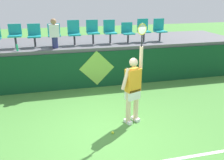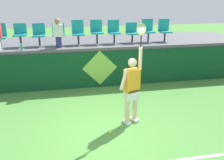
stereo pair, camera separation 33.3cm
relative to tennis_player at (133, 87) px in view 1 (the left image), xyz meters
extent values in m
plane|color=#478438|center=(-0.77, -0.49, -1.00)|extent=(40.00, 40.00, 0.00)
cube|color=#0F4223|center=(-0.77, 2.83, -0.34)|extent=(12.78, 0.20, 1.32)
cube|color=#56565B|center=(-0.77, 4.20, 0.38)|extent=(12.78, 2.83, 0.12)
cube|color=white|center=(-0.13, -0.05, -0.96)|extent=(0.20, 0.29, 0.08)
cube|color=white|center=(0.12, 0.04, -0.96)|extent=(0.20, 0.29, 0.08)
cylinder|color=beige|center=(-0.13, -0.05, -0.55)|extent=(0.13, 0.13, 0.89)
cylinder|color=beige|center=(0.12, 0.04, -0.55)|extent=(0.13, 0.13, 0.89)
cube|color=white|center=(-0.01, 0.00, -0.18)|extent=(0.41, 0.33, 0.28)
cube|color=orange|center=(-0.01, 0.00, 0.19)|extent=(0.43, 0.34, 0.59)
sphere|color=beige|center=(-0.01, 0.00, 0.66)|extent=(0.22, 0.22, 0.22)
cylinder|color=beige|center=(-0.23, -0.09, 0.27)|extent=(0.27, 0.17, 0.55)
cylinder|color=beige|center=(0.22, 0.08, 0.73)|extent=(0.09, 0.09, 0.58)
cylinder|color=black|center=(0.22, 0.08, 1.17)|extent=(0.03, 0.03, 0.30)
torus|color=gold|center=(0.22, 0.08, 1.45)|extent=(0.27, 0.12, 0.28)
ellipsoid|color=silver|center=(0.22, 0.08, 1.45)|extent=(0.23, 0.10, 0.24)
sphere|color=#D1E533|center=(-0.65, -0.47, -0.96)|extent=(0.07, 0.07, 0.07)
cylinder|color=#26B272|center=(-3.06, 2.99, 0.55)|extent=(0.07, 0.07, 0.22)
cylinder|color=#38383D|center=(-3.15, 3.52, 0.64)|extent=(0.07, 0.07, 0.39)
cube|color=teal|center=(-3.15, 3.52, 0.86)|extent=(0.44, 0.42, 0.05)
cube|color=teal|center=(-3.15, 3.71, 1.07)|extent=(0.44, 0.04, 0.36)
cylinder|color=#38383D|center=(-2.51, 3.52, 0.62)|extent=(0.07, 0.07, 0.35)
cube|color=teal|center=(-2.51, 3.52, 0.82)|extent=(0.44, 0.42, 0.05)
cube|color=teal|center=(-2.51, 3.71, 1.04)|extent=(0.44, 0.04, 0.40)
cylinder|color=#38383D|center=(-1.82, 3.52, 0.62)|extent=(0.07, 0.07, 0.36)
cube|color=teal|center=(-1.82, 3.52, 0.83)|extent=(0.44, 0.42, 0.05)
cube|color=teal|center=(-1.82, 3.71, 1.04)|extent=(0.44, 0.04, 0.37)
cylinder|color=#38383D|center=(-1.11, 3.52, 0.62)|extent=(0.07, 0.07, 0.36)
cube|color=teal|center=(-1.11, 3.52, 0.83)|extent=(0.44, 0.42, 0.05)
cube|color=teal|center=(-1.11, 3.71, 1.09)|extent=(0.44, 0.04, 0.48)
cylinder|color=#38383D|center=(-0.41, 3.52, 0.64)|extent=(0.07, 0.07, 0.39)
cube|color=teal|center=(-0.41, 3.52, 0.86)|extent=(0.44, 0.42, 0.05)
cube|color=teal|center=(-0.41, 3.71, 1.10)|extent=(0.44, 0.04, 0.43)
cylinder|color=#38383D|center=(0.25, 3.52, 0.63)|extent=(0.07, 0.07, 0.37)
cube|color=teal|center=(0.25, 3.52, 0.83)|extent=(0.44, 0.42, 0.05)
cube|color=teal|center=(0.25, 3.71, 1.08)|extent=(0.44, 0.04, 0.45)
cylinder|color=#38383D|center=(0.96, 3.52, 0.60)|extent=(0.07, 0.07, 0.32)
cube|color=teal|center=(0.96, 3.52, 0.79)|extent=(0.44, 0.42, 0.05)
cube|color=teal|center=(0.96, 3.71, 1.00)|extent=(0.44, 0.04, 0.38)
cylinder|color=#38383D|center=(1.61, 3.52, 0.63)|extent=(0.07, 0.07, 0.37)
cube|color=teal|center=(1.61, 3.52, 0.83)|extent=(0.44, 0.42, 0.05)
cube|color=teal|center=(1.61, 3.71, 1.09)|extent=(0.44, 0.04, 0.45)
cylinder|color=#38383D|center=(2.29, 3.52, 0.62)|extent=(0.07, 0.07, 0.35)
cube|color=teal|center=(2.29, 3.52, 0.82)|extent=(0.44, 0.42, 0.05)
cube|color=teal|center=(2.29, 3.71, 1.07)|extent=(0.44, 0.04, 0.46)
cylinder|color=navy|center=(-1.82, 3.16, 0.64)|extent=(0.20, 0.20, 0.39)
cube|color=white|center=(-1.82, 3.16, 1.04)|extent=(0.34, 0.20, 0.43)
sphere|color=#A87A56|center=(-1.82, 3.16, 1.36)|extent=(0.20, 0.20, 0.20)
cube|color=#0F4223|center=(-0.43, 2.73, -1.00)|extent=(0.90, 0.01, 0.00)
plane|color=#8CC64C|center=(-0.43, 2.72, -0.27)|extent=(1.27, 0.00, 1.27)
camera|label=1|loc=(-1.93, -5.54, 2.30)|focal=39.33mm
camera|label=2|loc=(-1.60, -5.61, 2.30)|focal=39.33mm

